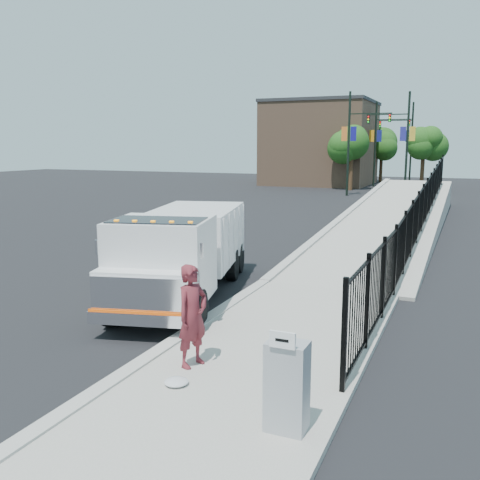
% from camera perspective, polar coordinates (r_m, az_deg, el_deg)
% --- Properties ---
extents(ground, '(120.00, 120.00, 0.00)m').
position_cam_1_polar(ground, '(11.81, -4.26, -9.44)').
color(ground, black).
rests_on(ground, ground).
extents(sidewalk, '(3.55, 12.00, 0.12)m').
position_cam_1_polar(sidewalk, '(9.35, 0.74, -14.45)').
color(sidewalk, '#9E998E').
rests_on(sidewalk, ground).
extents(curb, '(0.30, 12.00, 0.16)m').
position_cam_1_polar(curb, '(10.17, -9.57, -12.38)').
color(curb, '#ADAAA3').
rests_on(curb, ground).
extents(ramp, '(3.95, 24.06, 3.19)m').
position_cam_1_polar(ramp, '(26.34, 16.30, 1.08)').
color(ramp, '#9E998E').
rests_on(ramp, ground).
extents(iron_fence, '(0.10, 28.00, 1.80)m').
position_cam_1_polar(iron_fence, '(22.13, 18.79, 1.65)').
color(iron_fence, black).
rests_on(iron_fence, ground).
extents(truck, '(3.82, 7.23, 2.36)m').
position_cam_1_polar(truck, '(13.84, -6.20, -0.85)').
color(truck, black).
rests_on(truck, ground).
extents(worker, '(0.60, 0.76, 1.81)m').
position_cam_1_polar(worker, '(9.39, -5.09, -8.05)').
color(worker, maroon).
rests_on(worker, sidewalk).
extents(utility_cabinet, '(0.55, 0.40, 1.25)m').
position_cam_1_polar(utility_cabinet, '(7.47, 5.02, -15.30)').
color(utility_cabinet, gray).
rests_on(utility_cabinet, sidewalk).
extents(arrow_sign, '(0.35, 0.04, 0.22)m').
position_cam_1_polar(arrow_sign, '(6.99, 4.54, -10.58)').
color(arrow_sign, white).
rests_on(arrow_sign, utility_cabinet).
extents(debris, '(0.40, 0.40, 0.10)m').
position_cam_1_polar(debris, '(9.00, -6.81, -14.78)').
color(debris, silver).
rests_on(debris, sidewalk).
extents(light_pole_0, '(3.77, 0.22, 8.00)m').
position_cam_1_polar(light_pole_0, '(42.97, 11.92, 10.45)').
color(light_pole_0, black).
rests_on(light_pole_0, ground).
extents(light_pole_1, '(3.78, 0.22, 8.00)m').
position_cam_1_polar(light_pole_1, '(44.18, 17.02, 10.21)').
color(light_pole_1, black).
rests_on(light_pole_1, ground).
extents(light_pole_2, '(3.78, 0.22, 8.00)m').
position_cam_1_polar(light_pole_2, '(53.22, 14.56, 10.23)').
color(light_pole_2, black).
rests_on(light_pole_2, ground).
extents(light_pole_3, '(3.77, 0.22, 8.00)m').
position_cam_1_polar(light_pole_3, '(55.12, 17.50, 10.08)').
color(light_pole_3, black).
rests_on(light_pole_3, ground).
extents(tree_0, '(3.12, 3.12, 5.56)m').
position_cam_1_polar(tree_0, '(48.41, 11.84, 9.92)').
color(tree_0, '#382314').
rests_on(tree_0, ground).
extents(tree_1, '(2.38, 2.38, 5.19)m').
position_cam_1_polar(tree_1, '(50.33, 19.01, 9.54)').
color(tree_1, '#382314').
rests_on(tree_1, ground).
extents(tree_2, '(3.21, 3.21, 5.60)m').
position_cam_1_polar(tree_2, '(59.91, 14.90, 9.79)').
color(tree_2, '#382314').
rests_on(tree_2, ground).
extents(building, '(10.00, 10.00, 8.00)m').
position_cam_1_polar(building, '(55.70, 8.59, 10.04)').
color(building, '#8C664C').
rests_on(building, ground).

